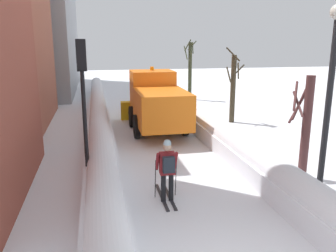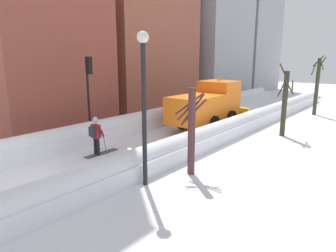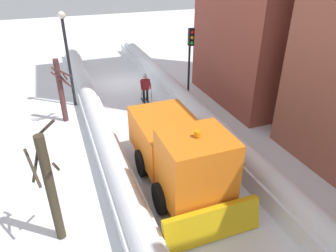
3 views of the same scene
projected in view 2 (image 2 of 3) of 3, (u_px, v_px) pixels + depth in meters
ground_plane at (189, 132)px, 18.69m from camera, size 80.00×80.00×0.00m
snowbank_left at (157, 118)px, 20.10m from camera, size 1.10×36.00×1.19m
snowbank_right at (226, 130)px, 17.04m from camera, size 1.10×36.00×1.11m
building_brick_mid at (137, 42)px, 25.98m from camera, size 6.88×9.19×11.25m
building_concrete_far at (202, 28)px, 33.25m from camera, size 8.52×8.66×14.84m
building_tower_distant at (240, 36)px, 40.32m from camera, size 8.43×8.32×13.96m
plow_truck at (207, 105)px, 19.32m from camera, size 3.20×5.98×3.12m
skier at (96, 134)px, 14.10m from camera, size 0.62×1.80×1.81m
traffic_light_pole at (89, 83)px, 16.05m from camera, size 0.28×0.42×4.47m
street_lamp at (144, 91)px, 10.30m from camera, size 0.40×0.40×5.30m
bare_tree_near at (191, 129)px, 11.69m from camera, size 1.00×1.16×3.38m
bare_tree_mid at (285, 102)px, 17.32m from camera, size 0.97×1.10×4.11m
bare_tree_far at (317, 85)px, 23.51m from camera, size 0.92×1.05×4.54m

